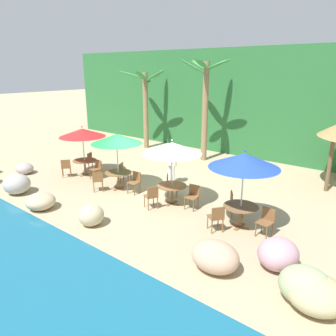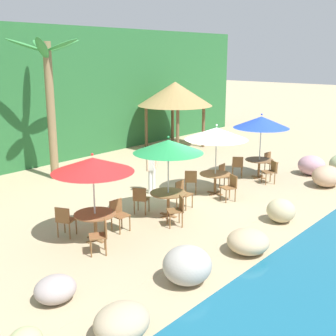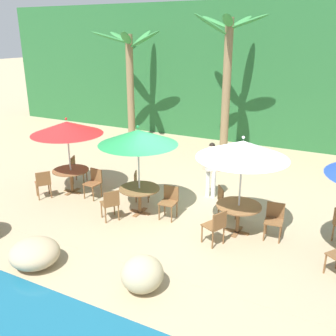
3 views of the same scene
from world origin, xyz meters
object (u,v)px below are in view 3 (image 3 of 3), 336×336
(chair_red_seaward, at_px, (94,181))
(chair_white_inland, at_px, (224,200))
(dining_table_red, at_px, (71,174))
(palm_tree_nearest, at_px, (129,69))
(chair_white_seaward, at_px, (274,218))
(palm_tree_second, at_px, (227,65))
(umbrella_white, at_px, (243,149))
(chair_red_left, at_px, (43,182))
(chair_white_left, at_px, (216,225))
(chair_green_inland, at_px, (139,184))
(chair_red_inland, at_px, (76,168))
(chair_green_left, at_px, (111,203))
(umbrella_red, at_px, (67,128))
(umbrella_green, at_px, (138,137))
(waiter_in_white, at_px, (211,166))
(chair_green_seaward, at_px, (169,200))
(dining_table_green, at_px, (139,192))
(dining_table_white, at_px, (239,210))

(chair_red_seaward, height_order, chair_white_inland, same)
(dining_table_red, xyz_separation_m, palm_tree_nearest, (-1.65, 6.04, 2.61))
(chair_white_seaward, distance_m, palm_tree_second, 7.31)
(chair_red_seaward, relative_size, umbrella_white, 0.35)
(chair_red_left, xyz_separation_m, umbrella_white, (5.77, 0.64, 1.64))
(dining_table_red, bearing_deg, chair_white_left, -10.22)
(dining_table_red, distance_m, palm_tree_second, 7.12)
(chair_green_inland, bearing_deg, palm_tree_nearest, 124.37)
(dining_table_red, height_order, chair_white_left, chair_white_left)
(chair_red_inland, relative_size, chair_white_inland, 1.00)
(chair_green_left, bearing_deg, chair_red_seaward, 142.03)
(dining_table_red, bearing_deg, chair_green_inland, 11.79)
(chair_green_inland, height_order, umbrella_white, umbrella_white)
(dining_table_red, relative_size, chair_white_left, 1.26)
(umbrella_red, bearing_deg, umbrella_white, -1.11)
(chair_green_left, relative_size, chair_white_left, 1.00)
(umbrella_green, bearing_deg, waiter_in_white, 55.15)
(chair_red_seaward, distance_m, palm_tree_second, 6.84)
(chair_green_seaward, distance_m, umbrella_white, 2.49)
(palm_tree_second, relative_size, waiter_in_white, 3.17)
(chair_red_left, distance_m, chair_green_inland, 2.86)
(umbrella_green, distance_m, waiter_in_white, 2.60)
(umbrella_red, distance_m, umbrella_green, 2.64)
(umbrella_white, xyz_separation_m, palm_tree_nearest, (-6.99, 6.14, 1.07))
(chair_green_left, bearing_deg, waiter_in_white, 56.27)
(chair_red_inland, bearing_deg, chair_green_inland, -6.40)
(chair_white_seaward, height_order, chair_white_left, same)
(chair_red_left, bearing_deg, umbrella_white, 6.29)
(chair_red_left, bearing_deg, dining_table_green, 8.66)
(chair_green_seaward, bearing_deg, waiter_in_white, 74.78)
(umbrella_green, bearing_deg, chair_red_inland, 161.49)
(chair_green_left, xyz_separation_m, palm_tree_second, (0.67, 6.85, 3.02))
(dining_table_red, relative_size, chair_green_inland, 1.26)
(chair_red_left, relative_size, chair_white_inland, 1.00)
(chair_white_left, height_order, palm_tree_nearest, palm_tree_nearest)
(umbrella_green, bearing_deg, chair_green_left, -120.71)
(umbrella_white, bearing_deg, umbrella_green, -176.41)
(chair_red_seaward, relative_size, umbrella_green, 0.35)
(chair_white_left, xyz_separation_m, palm_tree_nearest, (-6.71, 6.95, 2.71))
(dining_table_green, distance_m, waiter_in_white, 2.35)
(umbrella_red, bearing_deg, dining_table_green, -5.97)
(chair_red_inland, height_order, chair_white_seaward, same)
(dining_table_red, xyz_separation_m, chair_red_seaward, (0.85, 0.03, -0.10))
(chair_red_left, distance_m, chair_green_seaward, 3.94)
(chair_red_seaward, bearing_deg, umbrella_red, -178.08)
(umbrella_white, relative_size, palm_tree_nearest, 0.51)
(dining_table_white, bearing_deg, chair_green_left, -163.98)
(umbrella_red, height_order, chair_red_left, umbrella_red)
(waiter_in_white, bearing_deg, chair_red_left, -151.58)
(dining_table_white, xyz_separation_m, chair_white_seaward, (0.84, 0.17, -0.10))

